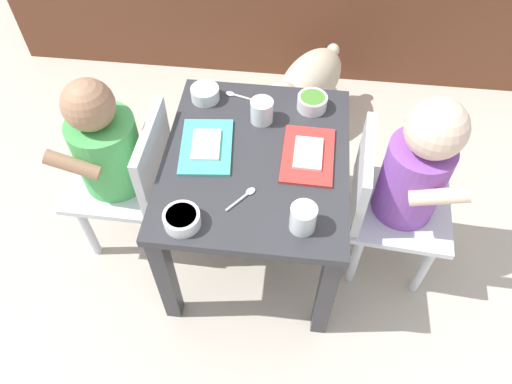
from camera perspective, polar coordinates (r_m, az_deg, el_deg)
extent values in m
plane|color=beige|center=(1.64, 0.00, -6.09)|extent=(7.00, 7.00, 0.00)
cube|color=#333338|center=(1.30, 0.00, 3.79)|extent=(0.49, 0.59, 0.03)
cube|color=#333338|center=(1.36, -10.53, -9.92)|extent=(0.04, 0.04, 0.41)
cube|color=#333338|center=(1.33, 8.17, -11.87)|extent=(0.04, 0.04, 0.41)
cube|color=#333338|center=(1.66, -6.43, 6.16)|extent=(0.04, 0.04, 0.41)
cube|color=#333338|center=(1.64, 8.66, 4.88)|extent=(0.04, 0.04, 0.41)
cube|color=silver|center=(1.51, -15.87, 1.34)|extent=(0.28, 0.28, 0.02)
cube|color=silver|center=(1.38, -11.97, 3.97)|extent=(0.03, 0.27, 0.22)
cylinder|color=#4CB259|center=(1.42, -16.93, 4.47)|extent=(0.19, 0.19, 0.23)
sphere|color=#A87A5B|center=(1.31, -19.13, 9.65)|extent=(0.14, 0.14, 0.14)
cylinder|color=silver|center=(1.70, -17.03, 1.31)|extent=(0.03, 0.03, 0.26)
cylinder|color=silver|center=(1.60, -19.19, -4.20)|extent=(0.03, 0.03, 0.26)
cylinder|color=silver|center=(1.64, -10.56, 0.66)|extent=(0.03, 0.03, 0.26)
cylinder|color=silver|center=(1.53, -12.34, -5.15)|extent=(0.03, 0.03, 0.26)
cylinder|color=#A87A5B|center=(1.47, -18.02, 9.06)|extent=(0.15, 0.04, 0.09)
cylinder|color=#A87A5B|center=(1.34, -20.76, 2.99)|extent=(0.15, 0.04, 0.09)
cube|color=silver|center=(1.45, 16.61, -1.87)|extent=(0.30, 0.30, 0.02)
cube|color=silver|center=(1.34, 12.42, 1.90)|extent=(0.04, 0.27, 0.22)
cylinder|color=purple|center=(1.35, 17.85, 1.39)|extent=(0.17, 0.17, 0.24)
sphere|color=beige|center=(1.22, 20.48, 6.96)|extent=(0.15, 0.15, 0.15)
cylinder|color=silver|center=(1.52, 19.12, -8.45)|extent=(0.03, 0.03, 0.26)
cylinder|color=silver|center=(1.64, 18.95, -2.42)|extent=(0.03, 0.03, 0.26)
cylinder|color=silver|center=(1.49, 11.61, -7.52)|extent=(0.03, 0.03, 0.26)
cylinder|color=silver|center=(1.60, 12.03, -1.43)|extent=(0.03, 0.03, 0.26)
cylinder|color=beige|center=(1.26, 20.74, -0.49)|extent=(0.15, 0.05, 0.09)
cylinder|color=beige|center=(1.38, 20.41, 5.68)|extent=(0.15, 0.05, 0.09)
ellipsoid|color=beige|center=(1.89, 6.42, 12.86)|extent=(0.32, 0.39, 0.20)
sphere|color=beige|center=(1.72, 3.10, 10.74)|extent=(0.13, 0.13, 0.13)
sphere|color=black|center=(1.70, 2.25, 9.79)|extent=(0.06, 0.06, 0.06)
torus|color=green|center=(1.75, 3.73, 11.01)|extent=(0.11, 0.08, 0.11)
sphere|color=beige|center=(1.98, 9.06, 16.16)|extent=(0.05, 0.05, 0.05)
cylinder|color=beige|center=(1.94, 3.18, 8.69)|extent=(0.04, 0.04, 0.12)
cylinder|color=beige|center=(1.90, 5.95, 7.38)|extent=(0.04, 0.04, 0.12)
cylinder|color=beige|center=(2.07, 6.13, 11.66)|extent=(0.04, 0.04, 0.12)
cylinder|color=beige|center=(2.03, 8.78, 10.47)|extent=(0.04, 0.04, 0.12)
cube|color=#4CC6BC|center=(1.31, -5.86, 5.34)|extent=(0.16, 0.22, 0.01)
cube|color=white|center=(1.31, -5.89, 5.58)|extent=(0.09, 0.12, 0.01)
cube|color=red|center=(1.29, 6.13, 4.33)|extent=(0.14, 0.21, 0.01)
cube|color=white|center=(1.29, 6.16, 4.57)|extent=(0.08, 0.11, 0.01)
cylinder|color=white|center=(1.13, 5.56, -3.06)|extent=(0.06, 0.06, 0.07)
cylinder|color=silver|center=(1.14, 5.52, -3.38)|extent=(0.05, 0.05, 0.05)
cylinder|color=white|center=(1.36, 0.61, 9.51)|extent=(0.06, 0.06, 0.07)
cylinder|color=silver|center=(1.37, 0.60, 9.08)|extent=(0.06, 0.06, 0.04)
cylinder|color=white|center=(1.15, -8.71, -3.18)|extent=(0.09, 0.09, 0.04)
cylinder|color=#D84C33|center=(1.14, -8.80, -2.75)|extent=(0.07, 0.07, 0.01)
cylinder|color=white|center=(1.45, -6.01, 11.44)|extent=(0.08, 0.08, 0.04)
cylinder|color=#B26633|center=(1.44, -6.07, 11.94)|extent=(0.07, 0.07, 0.01)
cylinder|color=white|center=(1.42, 6.62, 10.43)|extent=(0.09, 0.09, 0.04)
cylinder|color=#4C8C33|center=(1.41, 6.68, 10.97)|extent=(0.07, 0.07, 0.01)
cylinder|color=silver|center=(1.19, -2.22, -1.16)|extent=(0.05, 0.06, 0.01)
ellipsoid|color=silver|center=(1.21, -0.58, 0.10)|extent=(0.03, 0.03, 0.01)
cylinder|color=silver|center=(1.45, -1.32, 11.02)|extent=(0.07, 0.03, 0.01)
ellipsoid|color=silver|center=(1.47, -3.06, 11.48)|extent=(0.03, 0.03, 0.01)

